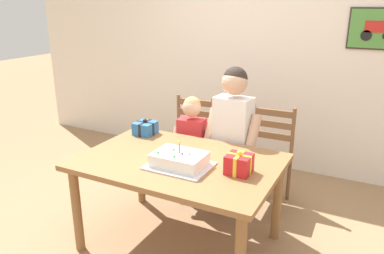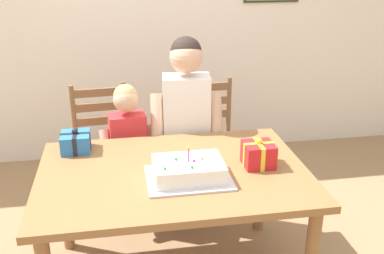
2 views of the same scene
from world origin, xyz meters
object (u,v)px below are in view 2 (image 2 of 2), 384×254
object	(u,v)px
gift_box_beside_cake	(76,142)
chair_left	(103,148)
gift_box_red_large	(258,154)
chair_right	(209,140)
dining_table	(174,185)
birthday_cake	(189,171)
child_younger	(128,143)
child_older	(186,114)

from	to	relation	value
gift_box_beside_cake	chair_left	xyz separation A→B (m)	(0.13, 0.59, -0.31)
gift_box_red_large	chair_right	xyz separation A→B (m)	(-0.07, 0.96, -0.32)
dining_table	birthday_cake	bearing A→B (deg)	-58.62
gift_box_red_large	child_younger	bearing A→B (deg)	136.95
dining_table	chair_left	xyz separation A→B (m)	(-0.41, 0.95, -0.17)
dining_table	chair_left	bearing A→B (deg)	113.14
chair_right	child_younger	world-z (taller)	child_younger
dining_table	chair_right	world-z (taller)	chair_right
gift_box_red_large	chair_left	xyz separation A→B (m)	(-0.88, 0.96, -0.32)
dining_table	gift_box_beside_cake	distance (m)	0.66
dining_table	birthday_cake	world-z (taller)	birthday_cake
birthday_cake	gift_box_red_large	distance (m)	0.42
dining_table	child_younger	world-z (taller)	child_younger
chair_left	birthday_cake	bearing A→B (deg)	-65.95
dining_table	chair_right	distance (m)	1.04
chair_left	dining_table	bearing A→B (deg)	-66.86
chair_left	child_older	size ratio (longest dim) A/B	0.69
birthday_cake	chair_left	distance (m)	1.20
gift_box_beside_cake	chair_left	distance (m)	0.68
gift_box_red_large	child_younger	world-z (taller)	child_younger
gift_box_red_large	child_younger	size ratio (longest dim) A/B	0.16
dining_table	child_younger	bearing A→B (deg)	109.32
child_younger	dining_table	bearing A→B (deg)	-70.68
gift_box_beside_cake	dining_table	bearing A→B (deg)	-33.64
gift_box_beside_cake	child_younger	distance (m)	0.45
gift_box_red_large	child_younger	distance (m)	0.97
gift_box_red_large	chair_left	world-z (taller)	chair_left
dining_table	child_younger	size ratio (longest dim) A/B	1.41
chair_right	child_younger	distance (m)	0.72
birthday_cake	gift_box_beside_cake	distance (m)	0.76
chair_right	child_older	distance (m)	0.52
birthday_cake	chair_left	bearing A→B (deg)	114.05
child_older	child_younger	world-z (taller)	child_older
gift_box_red_large	chair_right	bearing A→B (deg)	94.38
chair_left	child_older	xyz separation A→B (m)	(0.58, -0.31, 0.34)
dining_table	gift_box_beside_cake	bearing A→B (deg)	146.36
dining_table	gift_box_red_large	world-z (taller)	gift_box_red_large
dining_table	child_older	size ratio (longest dim) A/B	1.10
child_older	child_younger	bearing A→B (deg)	179.90
dining_table	child_older	distance (m)	0.68
birthday_cake	gift_box_red_large	world-z (taller)	birthday_cake
birthday_cake	gift_box_red_large	size ratio (longest dim) A/B	2.59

